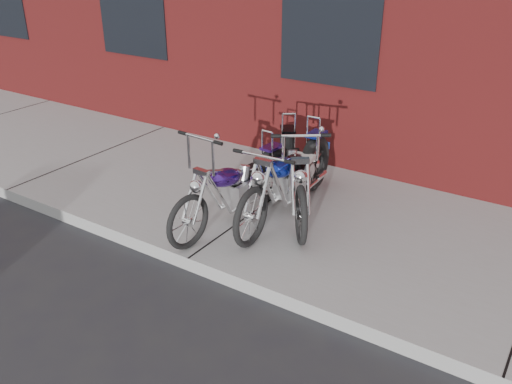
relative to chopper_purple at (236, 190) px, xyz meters
The scene contains 5 objects.
ground 1.10m from the chopper_purple, 85.86° to the right, with size 120.00×120.00×0.00m, color #232228.
sidewalk 0.71m from the chopper_purple, 82.66° to the left, with size 22.00×3.00×0.15m, color #9A9A9A.
chopper_purple is the anchor object (origin of this frame).
chopper_blue 0.62m from the chopper_purple, 49.11° to the left, with size 0.55×2.27×0.99m.
chopper_third 0.74m from the chopper_purple, 59.06° to the left, with size 1.37×1.86×1.12m.
Camera 1 is at (3.11, -3.53, 3.11)m, focal length 38.00 mm.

